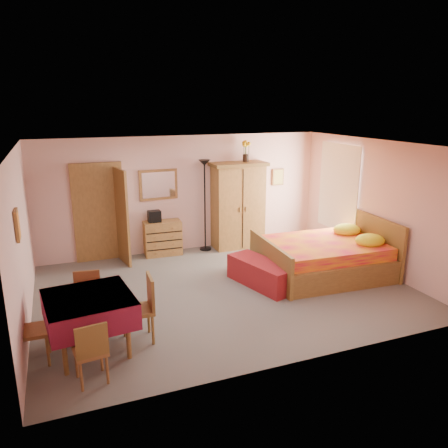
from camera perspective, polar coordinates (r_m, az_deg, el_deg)
name	(u,v)px	position (r m, az deg, el deg)	size (l,w,h in m)	color
floor	(225,289)	(8.03, 0.11, -8.54)	(6.50, 6.50, 0.00)	slate
ceiling	(225,145)	(7.37, 0.12, 10.26)	(6.50, 6.50, 0.00)	brown
wall_back	(185,194)	(9.91, -5.17, 3.94)	(6.50, 0.10, 2.60)	beige
wall_front	(299,270)	(5.46, 9.77, -5.89)	(6.50, 0.10, 2.60)	beige
wall_left	(21,241)	(7.14, -24.99, -2.04)	(0.10, 5.00, 2.60)	beige
wall_right	(376,205)	(9.26, 19.21, 2.32)	(0.10, 5.00, 2.60)	beige
doorway	(99,213)	(9.60, -16.03, 1.34)	(1.06, 0.12, 2.15)	#9E6B35
window	(339,188)	(10.13, 14.76, 4.60)	(0.08, 1.40, 1.95)	white
picture_left	(17,225)	(6.45, -25.40, -0.12)	(0.04, 0.32, 0.42)	orange
picture_back	(278,177)	(10.71, 7.06, 6.12)	(0.30, 0.04, 0.40)	#D8BF59
chest_of_drawers	(163,238)	(9.79, -8.00, -1.83)	(0.81, 0.41, 0.77)	#A57038
wall_mirror	(159,185)	(9.71, -8.55, 5.10)	(0.86, 0.05, 0.68)	silver
stereo	(154,216)	(9.63, -9.09, 0.99)	(0.27, 0.20, 0.25)	black
floor_lamp	(205,206)	(9.87, -2.51, 2.39)	(0.27, 0.27, 2.08)	black
wardrobe	(238,205)	(10.10, 1.84, 2.44)	(1.27, 0.65, 1.99)	#A47237
sunflower_vase	(246,151)	(10.02, 2.86, 9.50)	(0.19, 0.19, 0.48)	yellow
bed	(323,248)	(8.75, 12.84, -3.02)	(2.38, 1.87, 1.10)	red
bench	(261,273)	(8.15, 4.87, -6.44)	(0.52, 1.40, 0.47)	maroon
dining_table	(91,324)	(6.28, -17.03, -12.39)	(1.11, 1.11, 0.81)	maroon
chair_south	(90,351)	(5.67, -17.07, -15.52)	(0.37, 0.37, 0.82)	#9A6134
chair_north	(88,302)	(6.90, -17.36, -9.64)	(0.39, 0.39, 0.85)	#AE763B
chair_west	(32,330)	(6.27, -23.78, -12.57)	(0.42, 0.42, 0.91)	#A06936
chair_east	(137,310)	(6.35, -11.24, -10.91)	(0.43, 0.43, 0.96)	olive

